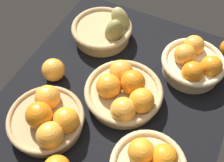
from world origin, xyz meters
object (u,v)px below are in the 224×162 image
basket_near_left_pears (105,30)px  basket_near_right (48,119)px  loose_orange_back_gap (53,70)px  basket_far_left (193,63)px  basket_center (124,92)px

basket_near_left_pears → basket_near_right: 41.77cm
loose_orange_back_gap → basket_near_left_pears: bearing=164.2°
basket_far_left → loose_orange_back_gap: bearing=-60.9°
basket_far_left → basket_near_right: basket_near_right is taller
basket_center → basket_near_right: basket_near_right is taller
basket_near_left_pears → loose_orange_back_gap: 26.10cm
basket_center → basket_near_right: bearing=-40.8°
basket_far_left → loose_orange_back_gap: basket_far_left is taller
basket_near_left_pears → loose_orange_back_gap: basket_near_left_pears is taller
basket_center → basket_near_right: 25.18cm
basket_far_left → basket_near_left_pears: 34.99cm
basket_far_left → loose_orange_back_gap: (23.45, -42.07, -0.65)cm
basket_near_left_pears → basket_near_right: basket_near_left_pears is taller
basket_near_right → loose_orange_back_gap: bearing=-151.4°
basket_center → basket_near_left_pears: size_ratio=1.10×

